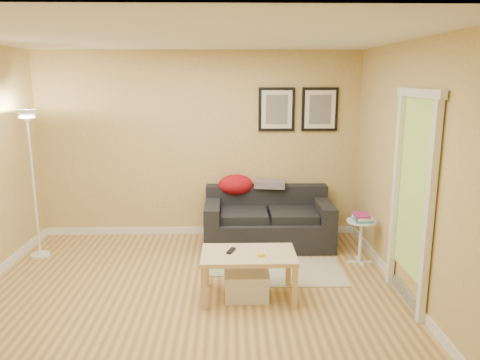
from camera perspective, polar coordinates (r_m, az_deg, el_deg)
The scene contains 22 objects.
floor at distance 5.05m, azimuth -6.22°, elevation -13.86°, with size 4.50×4.50×0.00m, color tan.
ceiling at distance 4.55m, azimuth -7.02°, elevation 16.99°, with size 4.50×4.50×0.00m, color white.
wall_back at distance 6.59m, azimuth -5.01°, elevation 4.24°, with size 4.50×4.50×0.00m, color #D9BF6F.
wall_front at distance 2.71m, azimuth -10.48°, elevation -7.79°, with size 4.50×4.50×0.00m, color #D9BF6F.
wall_right at distance 4.95m, azimuth 20.30°, elevation 0.81°, with size 4.00×4.00×0.00m, color #D9BF6F.
baseboard_back at distance 6.87m, azimuth -4.82°, elevation -6.14°, with size 4.50×0.02×0.10m, color white.
baseboard_right at distance 5.33m, azimuth 19.17°, elevation -12.48°, with size 0.02×4.00×0.10m, color white.
sofa at distance 6.34m, azimuth 3.46°, elevation -4.63°, with size 1.70×0.90×0.75m, color black, non-canonical shape.
red_throw at distance 6.50m, azimuth -0.53°, elevation -0.57°, with size 0.48×0.36×0.28m, color red, non-canonical shape.
plaid_throw at distance 6.53m, azimuth 3.68°, elevation -0.46°, with size 0.42×0.26×0.10m, color #A2775F, non-canonical shape.
framed_print_left at distance 6.54m, azimuth 4.49°, elevation 8.59°, with size 0.50×0.04×0.60m, color black, non-canonical shape.
framed_print_right at distance 6.62m, azimuth 9.72°, elevation 8.50°, with size 0.50×0.04×0.60m, color black, non-canonical shape.
area_rug at distance 5.60m, azimuth 6.10°, elevation -11.05°, with size 1.25×0.85×0.01m, color beige.
green_runner at distance 5.68m, azimuth -0.92°, elevation -10.65°, with size 0.70×0.50×0.01m, color #668C4C.
coffee_table at distance 4.90m, azimuth 1.03°, elevation -11.53°, with size 0.96×0.59×0.48m, color #DEBE87, non-canonical shape.
remote_control at distance 4.85m, azimuth -1.10°, elevation -8.62°, with size 0.05×0.16×0.02m, color black.
tape_roll at distance 4.73m, azimuth 2.58°, elevation -9.11°, with size 0.07×0.07×0.03m, color yellow.
storage_bin at distance 4.92m, azimuth 0.83°, elevation -12.70°, with size 0.46×0.34×0.28m, color white, non-canonical shape.
side_table at distance 5.93m, azimuth 14.48°, elevation -7.31°, with size 0.35×0.35×0.54m, color white, non-canonical shape.
book_stack at distance 5.83m, azimuth 14.66°, elevation -4.41°, with size 0.20×0.26×0.08m, color teal, non-canonical shape.
floor_lamp at distance 6.32m, azimuth -23.86°, elevation -0.98°, with size 0.24×0.24×1.87m, color white, non-canonical shape.
doorway at distance 4.86m, azimuth 20.14°, elevation -2.72°, with size 0.12×1.01×2.13m, color white, non-canonical shape.
Camera 1 is at (0.44, -4.51, 2.23)m, focal length 34.94 mm.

